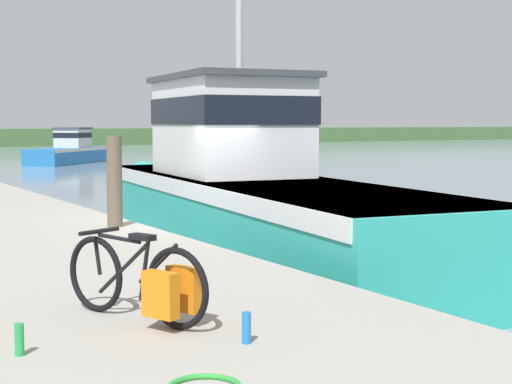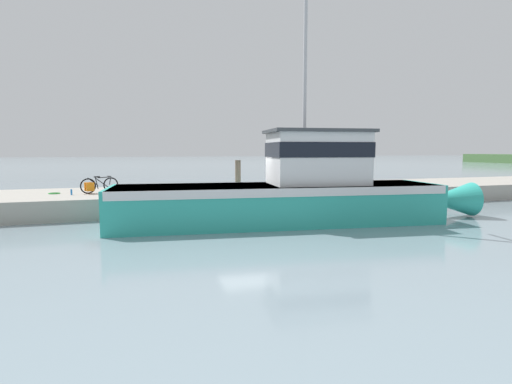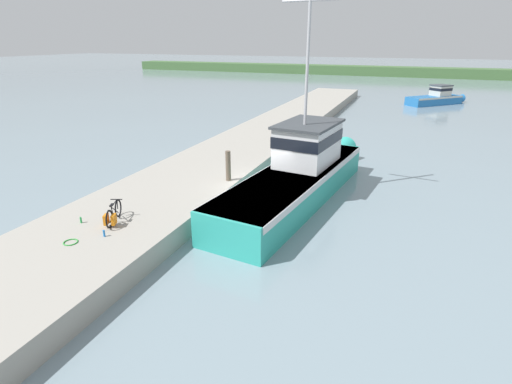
{
  "view_description": "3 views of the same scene",
  "coord_description": "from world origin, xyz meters",
  "px_view_note": "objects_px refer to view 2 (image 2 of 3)",
  "views": [
    {
      "loc": [
        -6.16,
        -12.06,
        2.55
      ],
      "look_at": [
        -0.56,
        -2.49,
        1.56
      ],
      "focal_mm": 55.0,
      "sensor_mm": 36.0,
      "label": 1
    },
    {
      "loc": [
        15.32,
        -4.68,
        2.76
      ],
      "look_at": [
        0.07,
        0.29,
        1.08
      ],
      "focal_mm": 28.0,
      "sensor_mm": 36.0,
      "label": 2
    },
    {
      "loc": [
        6.27,
        -16.58,
        7.33
      ],
      "look_at": [
        0.18,
        -1.17,
        0.94
      ],
      "focal_mm": 28.0,
      "sensor_mm": 36.0,
      "label": 3
    }
  ],
  "objects_px": {
    "fishing_boat_main": "(296,190)",
    "mooring_post": "(238,177)",
    "water_bottle_on_curb": "(89,188)",
    "bicycle_touring": "(96,186)",
    "water_bottle_by_bike": "(71,192)"
  },
  "relations": [
    {
      "from": "fishing_boat_main",
      "to": "bicycle_touring",
      "type": "relative_size",
      "value": 9.21
    },
    {
      "from": "water_bottle_on_curb",
      "to": "fishing_boat_main",
      "type": "bearing_deg",
      "value": 51.07
    },
    {
      "from": "fishing_boat_main",
      "to": "mooring_post",
      "type": "bearing_deg",
      "value": -149.42
    },
    {
      "from": "water_bottle_by_bike",
      "to": "mooring_post",
      "type": "bearing_deg",
      "value": 77.82
    },
    {
      "from": "bicycle_touring",
      "to": "mooring_post",
      "type": "distance_m",
      "value": 6.32
    },
    {
      "from": "fishing_boat_main",
      "to": "water_bottle_on_curb",
      "type": "xyz_separation_m",
      "value": [
        -6.31,
        -7.82,
        -0.28
      ]
    },
    {
      "from": "bicycle_touring",
      "to": "water_bottle_on_curb",
      "type": "bearing_deg",
      "value": 177.66
    },
    {
      "from": "bicycle_touring",
      "to": "fishing_boat_main",
      "type": "bearing_deg",
      "value": 33.36
    },
    {
      "from": "bicycle_touring",
      "to": "water_bottle_by_bike",
      "type": "distance_m",
      "value": 1.08
    },
    {
      "from": "fishing_boat_main",
      "to": "bicycle_touring",
      "type": "height_order",
      "value": "fishing_boat_main"
    },
    {
      "from": "bicycle_touring",
      "to": "water_bottle_by_bike",
      "type": "bearing_deg",
      "value": -88.55
    },
    {
      "from": "mooring_post",
      "to": "water_bottle_by_bike",
      "type": "xyz_separation_m",
      "value": [
        -1.51,
        -6.98,
        -0.61
      ]
    },
    {
      "from": "water_bottle_on_curb",
      "to": "water_bottle_by_bike",
      "type": "relative_size",
      "value": 0.97
    },
    {
      "from": "mooring_post",
      "to": "bicycle_touring",
      "type": "bearing_deg",
      "value": -107.77
    },
    {
      "from": "fishing_boat_main",
      "to": "mooring_post",
      "type": "relative_size",
      "value": 9.91
    }
  ]
}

